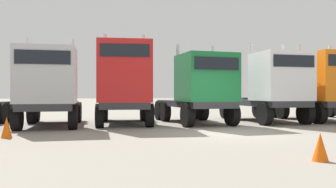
# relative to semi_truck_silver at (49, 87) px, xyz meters

# --- Properties ---
(ground) EXTENTS (200.00, 200.00, 0.00)m
(ground) POSITION_rel_semi_truck_silver_xyz_m (7.01, -3.82, -1.81)
(ground) COLOR gray
(semi_truck_silver) EXTENTS (2.65, 5.72, 4.06)m
(semi_truck_silver) POSITION_rel_semi_truck_silver_xyz_m (0.00, 0.00, 0.00)
(semi_truck_silver) COLOR #333338
(semi_truck_silver) RESTS_ON ground
(semi_truck_red) EXTENTS (3.05, 5.95, 4.47)m
(semi_truck_red) POSITION_rel_semi_truck_silver_xyz_m (3.39, 0.36, 0.23)
(semi_truck_red) COLOR #333338
(semi_truck_red) RESTS_ON ground
(semi_truck_green) EXTENTS (2.95, 6.03, 3.95)m
(semi_truck_green) POSITION_rel_semi_truck_silver_xyz_m (7.04, -0.06, -0.04)
(semi_truck_green) COLOR #333338
(semi_truck_green) RESTS_ON ground
(semi_truck_white) EXTENTS (2.57, 6.01, 4.13)m
(semi_truck_white) POSITION_rel_semi_truck_silver_xyz_m (10.93, -0.09, 0.03)
(semi_truck_white) COLOR #333338
(semi_truck_white) RESTS_ON ground
(semi_truck_orange) EXTENTS (2.73, 5.89, 4.24)m
(semi_truck_orange) POSITION_rel_semi_truck_silver_xyz_m (13.98, -0.03, 0.11)
(semi_truck_orange) COLOR #333338
(semi_truck_orange) RESTS_ON ground
(traffic_cone_near) EXTENTS (0.36, 0.36, 0.64)m
(traffic_cone_near) POSITION_rel_semi_truck_silver_xyz_m (6.74, -9.30, -1.49)
(traffic_cone_near) COLOR #F2590C
(traffic_cone_near) RESTS_ON ground
(traffic_cone_far) EXTENTS (0.36, 0.36, 0.72)m
(traffic_cone_far) POSITION_rel_semi_truck_silver_xyz_m (-0.99, -3.42, -1.45)
(traffic_cone_far) COLOR #F2590C
(traffic_cone_far) RESTS_ON ground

